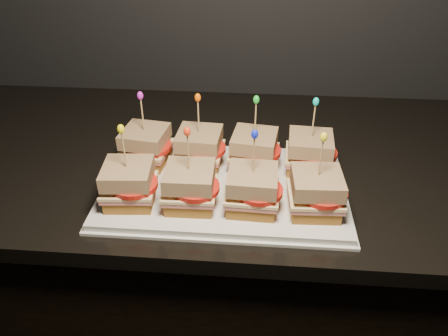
{
  "coord_description": "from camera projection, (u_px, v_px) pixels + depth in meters",
  "views": [
    {
      "loc": [
        0.04,
        0.83,
        1.44
      ],
      "look_at": [
        -0.01,
        1.53,
        0.98
      ],
      "focal_mm": 35.0,
      "sensor_mm": 36.0,
      "label": 1
    }
  ],
  "objects": [
    {
      "name": "cabinet",
      "position": [
        152.0,
        290.0,
        1.27
      ],
      "size": [
        2.53,
        0.64,
        0.89
      ],
      "primitive_type": "cube",
      "color": "black",
      "rests_on": "ground"
    },
    {
      "name": "sandwich_2_bread_top",
      "position": [
        254.0,
        141.0,
        0.87
      ],
      "size": [
        0.1,
        0.1,
        0.03
      ],
      "primitive_type": "cube",
      "rotation": [
        0.0,
        0.0,
        -0.13
      ],
      "color": "brown",
      "rests_on": "sandwich_2_tomato"
    },
    {
      "name": "sandwich_4_tomato",
      "position": [
        134.0,
        184.0,
        0.78
      ],
      "size": [
        0.08,
        0.08,
        0.01
      ],
      "primitive_type": "cylinder",
      "color": "red",
      "rests_on": "sandwich_4_cheese"
    },
    {
      "name": "sandwich_4_bread_top",
      "position": [
        127.0,
        173.0,
        0.78
      ],
      "size": [
        0.09,
        0.09,
        0.03
      ],
      "primitive_type": "cube",
      "rotation": [
        0.0,
        0.0,
        0.07
      ],
      "color": "brown",
      "rests_on": "sandwich_4_tomato"
    },
    {
      "name": "sandwich_7_cheese",
      "position": [
        315.0,
        195.0,
        0.77
      ],
      "size": [
        0.1,
        0.09,
        0.01
      ],
      "primitive_type": "cube",
      "rotation": [
        0.0,
        0.0,
        0.04
      ],
      "color": "#F7D793",
      "rests_on": "sandwich_7_ham"
    },
    {
      "name": "sandwich_1_ham",
      "position": [
        200.0,
        153.0,
        0.9
      ],
      "size": [
        0.1,
        0.09,
        0.01
      ],
      "primitive_type": "cube",
      "rotation": [
        0.0,
        0.0,
        -0.06
      ],
      "color": "#B86155",
      "rests_on": "sandwich_1_bread_bot"
    },
    {
      "name": "sandwich_7_tomato",
      "position": [
        323.0,
        193.0,
        0.76
      ],
      "size": [
        0.08,
        0.08,
        0.01
      ],
      "primitive_type": "cylinder",
      "color": "red",
      "rests_on": "sandwich_7_cheese"
    },
    {
      "name": "sandwich_1_cheese",
      "position": [
        200.0,
        150.0,
        0.89
      ],
      "size": [
        0.1,
        0.1,
        0.01
      ],
      "primitive_type": "cube",
      "rotation": [
        0.0,
        0.0,
        -0.06
      ],
      "color": "#F7D793",
      "rests_on": "sandwich_1_ham"
    },
    {
      "name": "sandwich_2_tomato",
      "position": [
        260.0,
        151.0,
        0.88
      ],
      "size": [
        0.08,
        0.08,
        0.01
      ],
      "primitive_type": "cylinder",
      "color": "red",
      "rests_on": "sandwich_2_cheese"
    },
    {
      "name": "sandwich_6_cheese",
      "position": [
        252.0,
        191.0,
        0.77
      ],
      "size": [
        0.1,
        0.09,
        0.01
      ],
      "primitive_type": "cube",
      "rotation": [
        0.0,
        0.0,
        -0.04
      ],
      "color": "#F7D793",
      "rests_on": "sandwich_6_ham"
    },
    {
      "name": "sandwich_7_bread_bot",
      "position": [
        314.0,
        205.0,
        0.78
      ],
      "size": [
        0.09,
        0.09,
        0.02
      ],
      "primitive_type": "cube",
      "rotation": [
        0.0,
        0.0,
        0.04
      ],
      "color": "brown",
      "rests_on": "platter"
    },
    {
      "name": "sandwich_4_cheese",
      "position": [
        129.0,
        185.0,
        0.79
      ],
      "size": [
        0.1,
        0.1,
        0.01
      ],
      "primitive_type": "cube",
      "rotation": [
        0.0,
        0.0,
        0.07
      ],
      "color": "#F7D793",
      "rests_on": "sandwich_4_ham"
    },
    {
      "name": "sandwich_6_ham",
      "position": [
        252.0,
        195.0,
        0.78
      ],
      "size": [
        0.1,
        0.09,
        0.01
      ],
      "primitive_type": "cube",
      "rotation": [
        0.0,
        0.0,
        -0.04
      ],
      "color": "#B86155",
      "rests_on": "sandwich_6_bread_bot"
    },
    {
      "name": "sandwich_3_ham",
      "position": [
        309.0,
        157.0,
        0.88
      ],
      "size": [
        0.1,
        0.1,
        0.01
      ],
      "primitive_type": "cube",
      "rotation": [
        0.0,
        0.0,
        -0.07
      ],
      "color": "#B86155",
      "rests_on": "sandwich_3_bread_bot"
    },
    {
      "name": "platter_rim",
      "position": [
        224.0,
        190.0,
        0.86
      ],
      "size": [
        0.48,
        0.3,
        0.01
      ],
      "primitive_type": "cube",
      "color": "white",
      "rests_on": "granite_slab"
    },
    {
      "name": "sandwich_5_bread_bot",
      "position": [
        191.0,
        198.0,
        0.8
      ],
      "size": [
        0.09,
        0.09,
        0.02
      ],
      "primitive_type": "cube",
      "rotation": [
        0.0,
        0.0,
        0.02
      ],
      "color": "brown",
      "rests_on": "platter"
    },
    {
      "name": "platter",
      "position": [
        224.0,
        187.0,
        0.86
      ],
      "size": [
        0.47,
        0.29,
        0.02
      ],
      "primitive_type": "cube",
      "color": "white",
      "rests_on": "granite_slab"
    },
    {
      "name": "sandwich_6_pick",
      "position": [
        254.0,
        158.0,
        0.74
      ],
      "size": [
        0.0,
        0.0,
        0.09
      ],
      "primitive_type": "cylinder",
      "color": "tan",
      "rests_on": "sandwich_6_bread_top"
    },
    {
      "name": "sandwich_7_bread_top",
      "position": [
        317.0,
        182.0,
        0.75
      ],
      "size": [
        0.09,
        0.09,
        0.03
      ],
      "primitive_type": "cube",
      "rotation": [
        0.0,
        0.0,
        0.04
      ],
      "color": "brown",
      "rests_on": "sandwich_7_tomato"
    },
    {
      "name": "sandwich_6_frill",
      "position": [
        255.0,
        134.0,
        0.71
      ],
      "size": [
        0.01,
        0.01,
        0.02
      ],
      "primitive_type": "ellipsoid",
      "color": "#1124D0",
      "rests_on": "sandwich_6_pick"
    },
    {
      "name": "sandwich_0_bread_top",
      "position": [
        145.0,
        136.0,
        0.89
      ],
      "size": [
        0.1,
        0.1,
        0.03
      ],
      "primitive_type": "cube",
      "rotation": [
        0.0,
        0.0,
        -0.14
      ],
      "color": "brown",
      "rests_on": "sandwich_0_tomato"
    },
    {
      "name": "sandwich_7_pick",
      "position": [
        320.0,
        160.0,
        0.73
      ],
      "size": [
        0.0,
        0.0,
        0.09
      ],
      "primitive_type": "cylinder",
      "color": "tan",
      "rests_on": "sandwich_7_bread_top"
    },
    {
      "name": "sandwich_5_pick",
      "position": [
        188.0,
        155.0,
        0.74
      ],
      "size": [
        0.0,
        0.0,
        0.09
      ],
      "primitive_type": "cylinder",
      "color": "tan",
      "rests_on": "sandwich_5_bread_top"
    },
    {
      "name": "sandwich_2_pick",
      "position": [
        255.0,
        121.0,
        0.85
      ],
      "size": [
        0.0,
        0.0,
        0.09
      ],
      "primitive_type": "cylinder",
      "color": "tan",
      "rests_on": "sandwich_2_bread_top"
    },
    {
      "name": "sandwich_0_pick",
      "position": [
        143.0,
        117.0,
        0.86
      ],
      "size": [
        0.0,
        0.0,
        0.09
      ],
      "primitive_type": "cylinder",
      "color": "tan",
      "rests_on": "sandwich_0_bread_top"
    },
    {
      "name": "sandwich_1_bread_top",
      "position": [
        199.0,
        139.0,
        0.88
      ],
      "size": [
        0.09,
        0.09,
        0.03
      ],
      "primitive_type": "cube",
      "rotation": [
        0.0,
        0.0,
        -0.06
      ],
      "color": "brown",
      "rests_on": "sandwich_1_tomato"
    },
    {
      "name": "sandwich_1_bread_bot",
      "position": [
        200.0,
        159.0,
        0.91
      ],
      "size": [
        0.09,
        0.09,
        0.02
      ],
      "primitive_type": "cube",
      "rotation": [
        0.0,
        0.0,
        -0.06
      ],
      "color": "brown",
      "rests_on": "platter"
    },
    {
      "name": "sandwich_0_bread_bot",
      "position": [
        147.0,
        157.0,
        0.91
      ],
      "size": [
        0.09,
        0.09,
        0.02
      ],
      "primitive_type": "cube",
      "rotation": [
        0.0,
        0.0,
        -0.14
      ],
      "color": "brown",
      "rests_on": "platter"
    },
    {
      "name": "sandwich_4_bread_bot",
      "position": [
        131.0,
        195.0,
        0.8
      ],
      "size": [
        0.09,
        0.09,
        0.02
      ],
      "primitive_type": "cube",
      "rotation": [
        0.0,
        0.0,
        0.07
      ],
      "color": "brown",
      "rests_on": "platter"
    },
    {
      "name": "sandwich_6_bread_bot",
      "position": [
        252.0,
        202.0,
        0.79
      ],
      "size": [
        0.09,
        0.09,
        0.02
      ],
      "primitive_type": "cube",
      "rotation": [
        0.0,
        0.0,
        -0.04
      ],
      "color": "brown",
      "rests_on": "platter"
    },
    {
      "name": "sandwich_4_ham",
      "position": [
        130.0,
        189.0,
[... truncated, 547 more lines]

